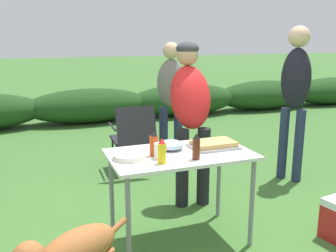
{
  "coord_description": "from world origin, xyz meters",
  "views": [
    {
      "loc": [
        -1.05,
        -2.55,
        1.6
      ],
      "look_at": [
        0.0,
        0.28,
        0.89
      ],
      "focal_mm": 40.0,
      "sensor_mm": 36.0,
      "label": 1
    }
  ],
  "objects_px": {
    "folding_table": "(180,162)",
    "standing_person_in_red_jacket": "(295,88)",
    "paper_cup_stack": "(159,151)",
    "standing_person_in_navy_coat": "(171,92)",
    "mustard_bottle": "(162,151)",
    "standing_person_with_beanie": "(190,106)",
    "hot_sauce_bottle": "(154,144)",
    "food_tray": "(214,145)",
    "plate_stack": "(129,156)",
    "mixing_bowl": "(171,145)",
    "camp_chair_green_behind_table": "(133,135)",
    "bbq_sauce_bottle": "(196,147)"
  },
  "relations": [
    {
      "from": "standing_person_with_beanie",
      "to": "paper_cup_stack",
      "type": "bearing_deg",
      "value": -120.54
    },
    {
      "from": "mustard_bottle",
      "to": "standing_person_with_beanie",
      "type": "bearing_deg",
      "value": 55.29
    },
    {
      "from": "bbq_sauce_bottle",
      "to": "standing_person_with_beanie",
      "type": "relative_size",
      "value": 0.13
    },
    {
      "from": "food_tray",
      "to": "paper_cup_stack",
      "type": "distance_m",
      "value": 0.51
    },
    {
      "from": "hot_sauce_bottle",
      "to": "standing_person_in_navy_coat",
      "type": "relative_size",
      "value": 0.13
    },
    {
      "from": "food_tray",
      "to": "plate_stack",
      "type": "relative_size",
      "value": 1.57
    },
    {
      "from": "camp_chair_green_behind_table",
      "to": "bbq_sauce_bottle",
      "type": "bearing_deg",
      "value": -88.91
    },
    {
      "from": "folding_table",
      "to": "hot_sauce_bottle",
      "type": "height_order",
      "value": "hot_sauce_bottle"
    },
    {
      "from": "standing_person_in_navy_coat",
      "to": "folding_table",
      "type": "bearing_deg",
      "value": -96.62
    },
    {
      "from": "paper_cup_stack",
      "to": "standing_person_with_beanie",
      "type": "bearing_deg",
      "value": 52.44
    },
    {
      "from": "hot_sauce_bottle",
      "to": "standing_person_in_red_jacket",
      "type": "xyz_separation_m",
      "value": [
        1.9,
        0.79,
        0.23
      ]
    },
    {
      "from": "folding_table",
      "to": "mixing_bowl",
      "type": "relative_size",
      "value": 5.48
    },
    {
      "from": "bbq_sauce_bottle",
      "to": "paper_cup_stack",
      "type": "bearing_deg",
      "value": 154.45
    },
    {
      "from": "standing_person_in_navy_coat",
      "to": "standing_person_in_red_jacket",
      "type": "height_order",
      "value": "standing_person_in_red_jacket"
    },
    {
      "from": "paper_cup_stack",
      "to": "camp_chair_green_behind_table",
      "type": "relative_size",
      "value": 0.14
    },
    {
      "from": "food_tray",
      "to": "standing_person_in_navy_coat",
      "type": "bearing_deg",
      "value": 79.9
    },
    {
      "from": "paper_cup_stack",
      "to": "mustard_bottle",
      "type": "distance_m",
      "value": 0.12
    },
    {
      "from": "standing_person_in_navy_coat",
      "to": "mustard_bottle",
      "type": "bearing_deg",
      "value": -100.41
    },
    {
      "from": "folding_table",
      "to": "paper_cup_stack",
      "type": "distance_m",
      "value": 0.24
    },
    {
      "from": "mixing_bowl",
      "to": "hot_sauce_bottle",
      "type": "distance_m",
      "value": 0.21
    },
    {
      "from": "paper_cup_stack",
      "to": "hot_sauce_bottle",
      "type": "bearing_deg",
      "value": 103.41
    },
    {
      "from": "hot_sauce_bottle",
      "to": "standing_person_in_navy_coat",
      "type": "xyz_separation_m",
      "value": [
        0.83,
        1.82,
        0.1
      ]
    },
    {
      "from": "paper_cup_stack",
      "to": "standing_person_in_navy_coat",
      "type": "xyz_separation_m",
      "value": [
        0.82,
        1.9,
        0.14
      ]
    },
    {
      "from": "standing_person_with_beanie",
      "to": "standing_person_in_red_jacket",
      "type": "relative_size",
      "value": 0.91
    },
    {
      "from": "folding_table",
      "to": "standing_person_in_navy_coat",
      "type": "xyz_separation_m",
      "value": [
        0.62,
        1.83,
        0.27
      ]
    },
    {
      "from": "bbq_sauce_bottle",
      "to": "camp_chair_green_behind_table",
      "type": "distance_m",
      "value": 1.89
    },
    {
      "from": "folding_table",
      "to": "camp_chair_green_behind_table",
      "type": "height_order",
      "value": "camp_chair_green_behind_table"
    },
    {
      "from": "bbq_sauce_bottle",
      "to": "standing_person_in_navy_coat",
      "type": "distance_m",
      "value": 2.1
    },
    {
      "from": "food_tray",
      "to": "paper_cup_stack",
      "type": "bearing_deg",
      "value": -168.44
    },
    {
      "from": "mixing_bowl",
      "to": "bbq_sauce_bottle",
      "type": "xyz_separation_m",
      "value": [
        0.09,
        -0.29,
        0.05
      ]
    },
    {
      "from": "standing_person_in_red_jacket",
      "to": "folding_table",
      "type": "bearing_deg",
      "value": -95.89
    },
    {
      "from": "standing_person_with_beanie",
      "to": "food_tray",
      "type": "bearing_deg",
      "value": -90.0
    },
    {
      "from": "paper_cup_stack",
      "to": "mustard_bottle",
      "type": "height_order",
      "value": "mustard_bottle"
    },
    {
      "from": "plate_stack",
      "to": "standing_person_in_navy_coat",
      "type": "relative_size",
      "value": 0.15
    },
    {
      "from": "hot_sauce_bottle",
      "to": "mustard_bottle",
      "type": "distance_m",
      "value": 0.19
    },
    {
      "from": "folding_table",
      "to": "plate_stack",
      "type": "distance_m",
      "value": 0.42
    },
    {
      "from": "camp_chair_green_behind_table",
      "to": "mixing_bowl",
      "type": "bearing_deg",
      "value": -92.22
    },
    {
      "from": "standing_person_in_navy_coat",
      "to": "hot_sauce_bottle",
      "type": "bearing_deg",
      "value": -102.4
    },
    {
      "from": "food_tray",
      "to": "camp_chair_green_behind_table",
      "type": "relative_size",
      "value": 0.45
    },
    {
      "from": "standing_person_in_navy_coat",
      "to": "paper_cup_stack",
      "type": "bearing_deg",
      "value": -101.07
    },
    {
      "from": "folding_table",
      "to": "standing_person_in_red_jacket",
      "type": "bearing_deg",
      "value": 25.32
    },
    {
      "from": "mixing_bowl",
      "to": "bbq_sauce_bottle",
      "type": "relative_size",
      "value": 1.02
    },
    {
      "from": "paper_cup_stack",
      "to": "hot_sauce_bottle",
      "type": "relative_size",
      "value": 0.58
    },
    {
      "from": "plate_stack",
      "to": "paper_cup_stack",
      "type": "relative_size",
      "value": 2.11
    },
    {
      "from": "bbq_sauce_bottle",
      "to": "food_tray",
      "type": "bearing_deg",
      "value": 40.56
    },
    {
      "from": "food_tray",
      "to": "hot_sauce_bottle",
      "type": "xyz_separation_m",
      "value": [
        -0.51,
        -0.03,
        0.07
      ]
    },
    {
      "from": "mixing_bowl",
      "to": "paper_cup_stack",
      "type": "height_order",
      "value": "paper_cup_stack"
    },
    {
      "from": "paper_cup_stack",
      "to": "mustard_bottle",
      "type": "bearing_deg",
      "value": -100.57
    },
    {
      "from": "hot_sauce_bottle",
      "to": "standing_person_in_red_jacket",
      "type": "height_order",
      "value": "standing_person_in_red_jacket"
    },
    {
      "from": "standing_person_with_beanie",
      "to": "standing_person_in_red_jacket",
      "type": "height_order",
      "value": "standing_person_in_red_jacket"
    }
  ]
}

